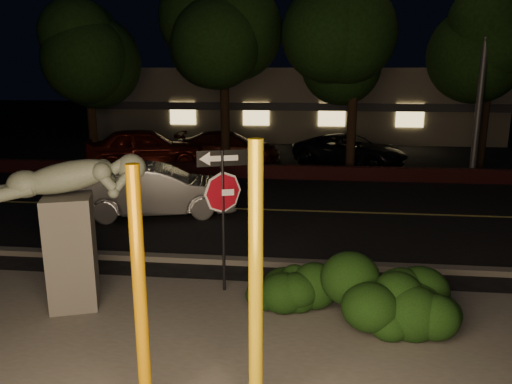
{
  "coord_description": "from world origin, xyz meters",
  "views": [
    {
      "loc": [
        0.99,
        -6.69,
        3.93
      ],
      "look_at": [
        -0.06,
        2.68,
        1.6
      ],
      "focal_mm": 35.0,
      "sensor_mm": 36.0,
      "label": 1
    }
  ],
  "objects_px": {
    "yellow_pole_left": "(140,298)",
    "parked_car_darkred": "(229,147)",
    "sculpture": "(71,216)",
    "silver_sedan": "(156,190)",
    "signpost": "(223,193)",
    "parked_car_dark": "(350,150)",
    "yellow_pole_right": "(256,287)",
    "parked_car_red": "(145,147)"
  },
  "relations": [
    {
      "from": "sculpture",
      "to": "silver_sedan",
      "type": "bearing_deg",
      "value": 73.59
    },
    {
      "from": "parked_car_darkred",
      "to": "parked_car_dark",
      "type": "relative_size",
      "value": 0.96
    },
    {
      "from": "silver_sedan",
      "to": "signpost",
      "type": "bearing_deg",
      "value": -164.77
    },
    {
      "from": "yellow_pole_right",
      "to": "sculpture",
      "type": "relative_size",
      "value": 1.25
    },
    {
      "from": "signpost",
      "to": "parked_car_darkred",
      "type": "distance_m",
      "value": 13.2
    },
    {
      "from": "parked_car_red",
      "to": "parked_car_darkred",
      "type": "relative_size",
      "value": 1.06
    },
    {
      "from": "yellow_pole_left",
      "to": "sculpture",
      "type": "bearing_deg",
      "value": 128.53
    },
    {
      "from": "signpost",
      "to": "silver_sedan",
      "type": "height_order",
      "value": "signpost"
    },
    {
      "from": "yellow_pole_left",
      "to": "parked_car_darkred",
      "type": "xyz_separation_m",
      "value": [
        -1.77,
        16.43,
        -0.85
      ]
    },
    {
      "from": "silver_sedan",
      "to": "parked_car_dark",
      "type": "relative_size",
      "value": 0.91
    },
    {
      "from": "yellow_pole_right",
      "to": "silver_sedan",
      "type": "height_order",
      "value": "yellow_pole_right"
    },
    {
      "from": "parked_car_darkred",
      "to": "parked_car_dark",
      "type": "xyz_separation_m",
      "value": [
        5.19,
        -0.38,
        -0.0
      ]
    },
    {
      "from": "sculpture",
      "to": "parked_car_red",
      "type": "distance_m",
      "value": 12.57
    },
    {
      "from": "parked_car_darkred",
      "to": "signpost",
      "type": "bearing_deg",
      "value": -174.96
    },
    {
      "from": "sculpture",
      "to": "parked_car_red",
      "type": "xyz_separation_m",
      "value": [
        -2.9,
        12.21,
        -0.79
      ]
    },
    {
      "from": "silver_sedan",
      "to": "parked_car_darkred",
      "type": "xyz_separation_m",
      "value": [
        0.61,
        8.4,
        -0.05
      ]
    },
    {
      "from": "signpost",
      "to": "parked_car_red",
      "type": "bearing_deg",
      "value": 95.24
    },
    {
      "from": "yellow_pole_left",
      "to": "silver_sedan",
      "type": "distance_m",
      "value": 8.41
    },
    {
      "from": "parked_car_dark",
      "to": "silver_sedan",
      "type": "bearing_deg",
      "value": 168.0
    },
    {
      "from": "parked_car_dark",
      "to": "parked_car_red",
      "type": "bearing_deg",
      "value": 122.35
    },
    {
      "from": "parked_car_red",
      "to": "parked_car_dark",
      "type": "xyz_separation_m",
      "value": [
        8.37,
        1.25,
        -0.16
      ]
    },
    {
      "from": "silver_sedan",
      "to": "parked_car_red",
      "type": "height_order",
      "value": "parked_car_red"
    },
    {
      "from": "yellow_pole_left",
      "to": "parked_car_darkred",
      "type": "height_order",
      "value": "yellow_pole_left"
    },
    {
      "from": "yellow_pole_left",
      "to": "signpost",
      "type": "distance_m",
      "value": 3.47
    },
    {
      "from": "signpost",
      "to": "yellow_pole_right",
      "type": "bearing_deg",
      "value": -93.51
    },
    {
      "from": "sculpture",
      "to": "parked_car_dark",
      "type": "distance_m",
      "value": 14.56
    },
    {
      "from": "yellow_pole_right",
      "to": "parked_car_darkred",
      "type": "xyz_separation_m",
      "value": [
        -3.03,
        16.26,
        -0.97
      ]
    },
    {
      "from": "sculpture",
      "to": "parked_car_darkred",
      "type": "height_order",
      "value": "sculpture"
    },
    {
      "from": "yellow_pole_left",
      "to": "parked_car_red",
      "type": "xyz_separation_m",
      "value": [
        -4.95,
        14.8,
        -0.69
      ]
    },
    {
      "from": "parked_car_dark",
      "to": "yellow_pole_left",
      "type": "bearing_deg",
      "value": -168.16
    },
    {
      "from": "parked_car_red",
      "to": "parked_car_darkred",
      "type": "xyz_separation_m",
      "value": [
        3.18,
        1.63,
        -0.16
      ]
    },
    {
      "from": "yellow_pole_right",
      "to": "parked_car_darkred",
      "type": "relative_size",
      "value": 0.73
    },
    {
      "from": "parked_car_dark",
      "to": "yellow_pole_right",
      "type": "bearing_deg",
      "value": -163.89
    },
    {
      "from": "signpost",
      "to": "parked_car_dark",
      "type": "xyz_separation_m",
      "value": [
        3.1,
        12.6,
        -1.19
      ]
    },
    {
      "from": "yellow_pole_left",
      "to": "sculpture",
      "type": "height_order",
      "value": "yellow_pole_left"
    },
    {
      "from": "yellow_pole_right",
      "to": "sculpture",
      "type": "distance_m",
      "value": 4.1
    },
    {
      "from": "signpost",
      "to": "parked_car_red",
      "type": "xyz_separation_m",
      "value": [
        -5.26,
        11.35,
        -1.03
      ]
    },
    {
      "from": "signpost",
      "to": "silver_sedan",
      "type": "bearing_deg",
      "value": 100.78
    },
    {
      "from": "sculpture",
      "to": "yellow_pole_right",
      "type": "bearing_deg",
      "value": -55.95
    },
    {
      "from": "sculpture",
      "to": "parked_car_dark",
      "type": "xyz_separation_m",
      "value": [
        5.47,
        13.46,
        -0.95
      ]
    },
    {
      "from": "parked_car_dark",
      "to": "parked_car_darkred",
      "type": "bearing_deg",
      "value": 109.66
    },
    {
      "from": "yellow_pole_right",
      "to": "parked_car_dark",
      "type": "bearing_deg",
      "value": 82.26
    }
  ]
}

